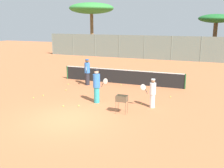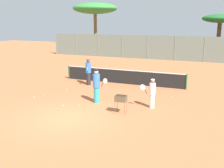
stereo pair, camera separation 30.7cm
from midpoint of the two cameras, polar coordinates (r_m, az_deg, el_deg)
ground_plane at (r=12.80m, az=-10.26°, el=-7.54°), size 80.00×80.00×0.00m
tennis_net at (r=19.49m, az=1.60°, el=1.70°), size 9.33×0.10×1.07m
back_fence at (r=32.11m, az=9.62°, el=7.79°), size 29.66×0.08×2.87m
tree_1 at (r=35.23m, az=21.51°, el=12.91°), size 4.27×4.27×5.39m
tree_2 at (r=40.68m, az=-4.72°, el=16.03°), size 6.63×6.63×7.23m
player_white_outfit at (r=19.07m, az=-5.88°, el=2.68°), size 0.47×0.92×1.90m
player_red_cap at (r=14.14m, az=8.18°, el=-1.91°), size 0.85×0.38×1.58m
player_yellow_shirt at (r=14.81m, az=-3.95°, el=-0.38°), size 0.96×0.40×1.93m
ball_cart at (r=13.16m, az=1.56°, el=-3.46°), size 0.56×0.41×0.94m
tennis_ball_0 at (r=16.42m, az=12.07°, el=-2.76°), size 0.07×0.07×0.07m
tennis_ball_1 at (r=17.93m, az=-10.49°, el=-1.30°), size 0.07×0.07×0.07m
tennis_ball_2 at (r=14.55m, az=-7.89°, el=-4.70°), size 0.07×0.07×0.07m
tennis_ball_3 at (r=16.97m, az=-15.27°, el=-2.40°), size 0.07×0.07×0.07m
tennis_ball_4 at (r=14.64m, az=-11.15°, el=-4.72°), size 0.07×0.07×0.07m
tennis_ball_5 at (r=19.54m, az=-9.94°, el=-0.04°), size 0.07×0.07×0.07m
tennis_ball_6 at (r=14.78m, az=5.82°, el=-4.35°), size 0.07×0.07×0.07m
tennis_ball_7 at (r=19.11m, az=1.51°, el=-0.15°), size 0.07×0.07×0.07m
tennis_ball_8 at (r=16.62m, az=-17.22°, el=-2.87°), size 0.07×0.07×0.07m
parked_car at (r=37.86m, az=4.52°, el=7.61°), size 4.20×1.70×1.60m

